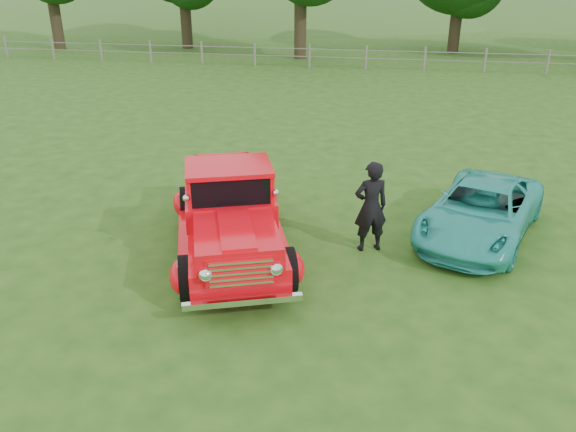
# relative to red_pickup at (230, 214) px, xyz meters

# --- Properties ---
(ground) EXTENTS (140.00, 140.00, 0.00)m
(ground) POSITION_rel_red_pickup_xyz_m (1.31, -0.68, -0.80)
(ground) COLOR #254D14
(ground) RESTS_ON ground
(distant_hills) EXTENTS (116.00, 60.00, 18.00)m
(distant_hills) POSITION_rel_red_pickup_xyz_m (-2.77, 58.78, -5.34)
(distant_hills) COLOR #325F23
(distant_hills) RESTS_ON ground
(fence_line) EXTENTS (48.00, 0.12, 1.20)m
(fence_line) POSITION_rel_red_pickup_xyz_m (1.31, 21.32, -0.19)
(fence_line) COLOR slate
(fence_line) RESTS_ON ground
(red_pickup) EXTENTS (3.40, 5.28, 1.78)m
(red_pickup) POSITION_rel_red_pickup_xyz_m (0.00, 0.00, 0.00)
(red_pickup) COLOR black
(red_pickup) RESTS_ON ground
(teal_sedan) EXTENTS (3.14, 4.39, 1.11)m
(teal_sedan) POSITION_rel_red_pickup_xyz_m (4.70, 1.59, -0.24)
(teal_sedan) COLOR #2BAF9F
(teal_sedan) RESTS_ON ground
(man) EXTENTS (0.76, 0.64, 1.78)m
(man) POSITION_rel_red_pickup_xyz_m (2.56, 0.59, 0.09)
(man) COLOR black
(man) RESTS_ON ground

